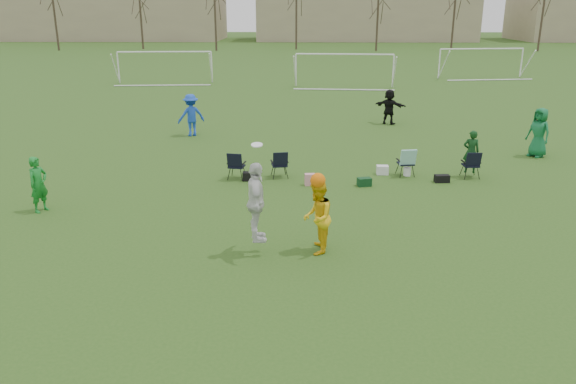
{
  "coord_description": "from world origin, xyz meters",
  "views": [
    {
      "loc": [
        0.8,
        -10.96,
        5.75
      ],
      "look_at": [
        0.47,
        2.65,
        1.25
      ],
      "focal_mm": 35.0,
      "sensor_mm": 36.0,
      "label": 1
    }
  ],
  "objects_px": {
    "fielder_green_far": "(539,132)",
    "goal_right": "(482,55)",
    "fielder_black": "(389,107)",
    "center_contest": "(288,209)",
    "goal_left": "(165,58)",
    "goal_mid": "(344,61)",
    "fielder_blue": "(191,115)",
    "fielder_green_near": "(39,184)"
  },
  "relations": [
    {
      "from": "fielder_green_far",
      "to": "goal_left",
      "type": "relative_size",
      "value": 0.27
    },
    {
      "from": "fielder_green_far",
      "to": "goal_right",
      "type": "bearing_deg",
      "value": 134.28
    },
    {
      "from": "fielder_green_near",
      "to": "center_contest",
      "type": "height_order",
      "value": "center_contest"
    },
    {
      "from": "center_contest",
      "to": "goal_mid",
      "type": "height_order",
      "value": "center_contest"
    },
    {
      "from": "goal_left",
      "to": "goal_right",
      "type": "xyz_separation_m",
      "value": [
        26.0,
        4.0,
        0.0
      ]
    },
    {
      "from": "fielder_blue",
      "to": "fielder_black",
      "type": "relative_size",
      "value": 1.09
    },
    {
      "from": "goal_mid",
      "to": "fielder_black",
      "type": "bearing_deg",
      "value": -80.77
    },
    {
      "from": "center_contest",
      "to": "goal_right",
      "type": "xyz_separation_m",
      "value": [
        15.5,
        36.35,
        0.79
      ]
    },
    {
      "from": "fielder_green_far",
      "to": "goal_mid",
      "type": "distance_m",
      "value": 21.67
    },
    {
      "from": "goal_left",
      "to": "fielder_green_near",
      "type": "bearing_deg",
      "value": -88.93
    },
    {
      "from": "fielder_blue",
      "to": "goal_right",
      "type": "distance_m",
      "value": 30.88
    },
    {
      "from": "fielder_green_far",
      "to": "fielder_black",
      "type": "distance_m",
      "value": 8.2
    },
    {
      "from": "fielder_black",
      "to": "goal_right",
      "type": "height_order",
      "value": "goal_right"
    },
    {
      "from": "fielder_green_near",
      "to": "fielder_blue",
      "type": "relative_size",
      "value": 0.85
    },
    {
      "from": "fielder_blue",
      "to": "goal_right",
      "type": "xyz_separation_m",
      "value": [
        20.33,
        23.23,
        0.95
      ]
    },
    {
      "from": "fielder_blue",
      "to": "goal_left",
      "type": "distance_m",
      "value": 20.07
    },
    {
      "from": "goal_left",
      "to": "goal_mid",
      "type": "bearing_deg",
      "value": -13.13
    },
    {
      "from": "center_contest",
      "to": "goal_left",
      "type": "relative_size",
      "value": 0.38
    },
    {
      "from": "fielder_green_far",
      "to": "fielder_green_near",
      "type": "bearing_deg",
      "value": -101.97
    },
    {
      "from": "fielder_green_near",
      "to": "goal_right",
      "type": "relative_size",
      "value": 0.23
    },
    {
      "from": "fielder_black",
      "to": "goal_right",
      "type": "relative_size",
      "value": 0.24
    },
    {
      "from": "fielder_green_far",
      "to": "goal_right",
      "type": "distance_m",
      "value": 27.33
    },
    {
      "from": "fielder_green_near",
      "to": "goal_mid",
      "type": "height_order",
      "value": "goal_mid"
    },
    {
      "from": "fielder_blue",
      "to": "goal_left",
      "type": "height_order",
      "value": "goal_left"
    },
    {
      "from": "goal_left",
      "to": "fielder_black",
      "type": "bearing_deg",
      "value": -51.66
    },
    {
      "from": "center_contest",
      "to": "goal_mid",
      "type": "bearing_deg",
      "value": 83.42
    },
    {
      "from": "fielder_green_far",
      "to": "center_contest",
      "type": "bearing_deg",
      "value": -79.17
    },
    {
      "from": "fielder_black",
      "to": "center_contest",
      "type": "height_order",
      "value": "center_contest"
    },
    {
      "from": "fielder_blue",
      "to": "fielder_green_far",
      "type": "height_order",
      "value": "fielder_green_far"
    },
    {
      "from": "goal_right",
      "to": "center_contest",
      "type": "bearing_deg",
      "value": -121.09
    },
    {
      "from": "fielder_green_far",
      "to": "goal_mid",
      "type": "xyz_separation_m",
      "value": [
        -6.3,
        20.72,
        0.94
      ]
    },
    {
      "from": "fielder_green_near",
      "to": "goal_right",
      "type": "height_order",
      "value": "goal_right"
    },
    {
      "from": "goal_left",
      "to": "goal_mid",
      "type": "height_order",
      "value": "same"
    },
    {
      "from": "fielder_green_far",
      "to": "goal_mid",
      "type": "bearing_deg",
      "value": 163.24
    },
    {
      "from": "fielder_blue",
      "to": "goal_mid",
      "type": "distance_m",
      "value": 19.16
    },
    {
      "from": "fielder_black",
      "to": "center_contest",
      "type": "distance_m",
      "value": 16.83
    },
    {
      "from": "fielder_green_near",
      "to": "fielder_black",
      "type": "height_order",
      "value": "fielder_black"
    },
    {
      "from": "fielder_green_near",
      "to": "fielder_blue",
      "type": "xyz_separation_m",
      "value": [
        2.53,
        10.32,
        0.14
      ]
    },
    {
      "from": "fielder_green_far",
      "to": "center_contest",
      "type": "height_order",
      "value": "center_contest"
    },
    {
      "from": "goal_mid",
      "to": "goal_right",
      "type": "distance_m",
      "value": 13.42
    },
    {
      "from": "center_contest",
      "to": "goal_left",
      "type": "xyz_separation_m",
      "value": [
        -10.5,
        32.35,
        0.79
      ]
    },
    {
      "from": "fielder_blue",
      "to": "fielder_black",
      "type": "bearing_deg",
      "value": 169.36
    }
  ]
}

